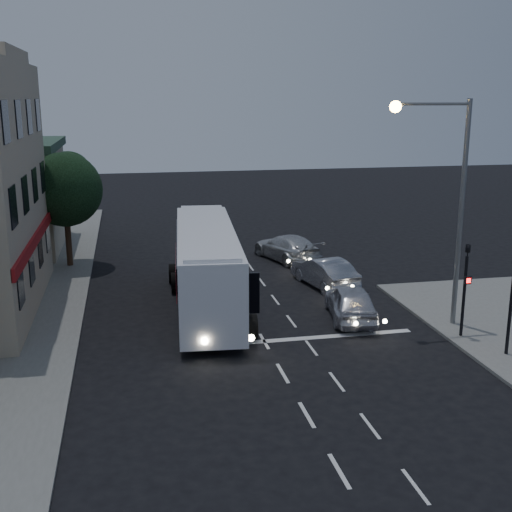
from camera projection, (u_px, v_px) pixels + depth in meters
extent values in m
plane|color=black|center=(276.00, 362.00, 22.84)|extent=(120.00, 120.00, 0.00)
cube|color=silver|center=(339.00, 471.00, 16.18)|extent=(0.12, 1.60, 0.01)
cube|color=silver|center=(307.00, 415.00, 19.03)|extent=(0.12, 1.60, 0.01)
cube|color=silver|center=(283.00, 373.00, 21.88)|extent=(0.12, 1.60, 0.01)
cube|color=silver|center=(264.00, 341.00, 24.74)|extent=(0.12, 1.60, 0.01)
cube|color=silver|center=(250.00, 316.00, 27.59)|extent=(0.12, 1.60, 0.01)
cube|color=silver|center=(238.00, 295.00, 30.44)|extent=(0.12, 1.60, 0.01)
cube|color=silver|center=(228.00, 278.00, 33.30)|extent=(0.12, 1.60, 0.01)
cube|color=silver|center=(219.00, 264.00, 36.15)|extent=(0.12, 1.60, 0.01)
cube|color=silver|center=(212.00, 252.00, 39.00)|extent=(0.12, 1.60, 0.01)
cube|color=silver|center=(415.00, 486.00, 15.54)|extent=(0.10, 1.50, 0.01)
cube|color=silver|center=(370.00, 426.00, 18.39)|extent=(0.10, 1.50, 0.01)
cube|color=silver|center=(337.00, 382.00, 21.24)|extent=(0.10, 1.50, 0.01)
cube|color=silver|center=(311.00, 348.00, 24.09)|extent=(0.10, 1.50, 0.01)
cube|color=silver|center=(291.00, 321.00, 26.95)|extent=(0.10, 1.50, 0.01)
cube|color=silver|center=(275.00, 300.00, 29.80)|extent=(0.10, 1.50, 0.01)
cube|color=silver|center=(262.00, 282.00, 32.65)|extent=(0.10, 1.50, 0.01)
cube|color=silver|center=(251.00, 267.00, 35.51)|extent=(0.10, 1.50, 0.01)
cube|color=silver|center=(241.00, 254.00, 38.36)|extent=(0.10, 1.50, 0.01)
cube|color=silver|center=(233.00, 243.00, 41.21)|extent=(0.10, 1.50, 0.01)
cube|color=silver|center=(314.00, 338.00, 25.12)|extent=(8.00, 0.35, 0.01)
cube|color=white|center=(207.00, 265.00, 28.31)|extent=(3.44, 12.07, 3.18)
cube|color=white|center=(206.00, 229.00, 27.91)|extent=(3.02, 11.65, 0.18)
cube|color=black|center=(227.00, 294.00, 22.57)|extent=(2.29, 0.30, 1.49)
cube|color=black|center=(233.00, 247.00, 28.86)|extent=(0.85, 9.90, 0.89)
cube|color=black|center=(177.00, 250.00, 28.38)|extent=(0.85, 9.90, 0.89)
cube|color=maroon|center=(231.00, 268.00, 29.60)|extent=(0.47, 5.44, 1.39)
cube|color=maroon|center=(176.00, 271.00, 29.12)|extent=(0.47, 5.44, 1.39)
cylinder|color=black|center=(189.00, 331.00, 24.45)|extent=(0.43, 1.02, 0.99)
cylinder|color=black|center=(252.00, 326.00, 24.93)|extent=(0.43, 1.02, 0.99)
cylinder|color=black|center=(175.00, 283.00, 30.78)|extent=(0.43, 1.02, 0.99)
cylinder|color=black|center=(226.00, 280.00, 31.25)|extent=(0.43, 1.02, 0.99)
cylinder|color=black|center=(172.00, 273.00, 32.38)|extent=(0.43, 1.02, 0.99)
cylinder|color=black|center=(221.00, 271.00, 32.86)|extent=(0.43, 1.02, 0.99)
cylinder|color=#FFF2CC|center=(205.00, 341.00, 22.75)|extent=(0.26, 0.07, 0.26)
cylinder|color=#FFF2CC|center=(251.00, 338.00, 23.07)|extent=(0.26, 0.07, 0.26)
imported|color=silver|center=(351.00, 302.00, 27.06)|extent=(2.45, 4.61, 1.49)
imported|color=#9C9DA3|center=(324.00, 272.00, 31.71)|extent=(2.44, 4.71, 1.48)
imported|color=silver|center=(287.00, 247.00, 36.87)|extent=(3.53, 5.50, 1.48)
cylinder|color=black|center=(464.00, 296.00, 24.64)|extent=(0.12, 0.12, 3.20)
imported|color=black|center=(468.00, 244.00, 24.15)|extent=(0.15, 0.18, 0.90)
cube|color=black|center=(468.00, 280.00, 24.30)|extent=(0.25, 0.12, 0.30)
cube|color=#FF0C0C|center=(469.00, 281.00, 24.24)|extent=(0.16, 0.02, 0.18)
cylinder|color=black|center=(510.00, 312.00, 22.88)|extent=(0.12, 0.12, 3.20)
cylinder|color=slate|center=(461.00, 215.00, 25.35)|extent=(0.20, 0.20, 9.00)
cylinder|color=slate|center=(433.00, 104.00, 24.02)|extent=(3.00, 0.12, 0.12)
sphere|color=#FFBF59|center=(395.00, 107.00, 23.76)|extent=(0.44, 0.44, 0.44)
cube|color=tan|center=(6.00, 67.00, 26.11)|extent=(1.00, 12.00, 0.50)
cube|color=tan|center=(5.00, 54.00, 25.99)|extent=(1.00, 6.00, 0.50)
cube|color=maroon|center=(35.00, 240.00, 27.97)|extent=(0.15, 12.00, 0.50)
cube|color=black|center=(21.00, 286.00, 23.88)|extent=(0.06, 1.30, 1.50)
cube|color=black|center=(31.00, 266.00, 26.73)|extent=(0.06, 1.30, 1.50)
cube|color=black|center=(40.00, 250.00, 29.58)|extent=(0.06, 1.30, 1.50)
cube|color=black|center=(47.00, 236.00, 32.43)|extent=(0.06, 1.30, 1.50)
cube|color=black|center=(13.00, 207.00, 23.15)|extent=(0.06, 1.30, 1.50)
cube|color=black|center=(25.00, 195.00, 26.00)|extent=(0.06, 1.30, 1.50)
cube|color=black|center=(35.00, 185.00, 28.86)|extent=(0.06, 1.30, 1.50)
cube|color=black|center=(43.00, 177.00, 31.71)|extent=(0.06, 1.30, 1.50)
cube|color=black|center=(5.00, 122.00, 22.42)|extent=(0.06, 1.30, 1.50)
cube|color=black|center=(19.00, 119.00, 25.28)|extent=(0.06, 1.30, 1.50)
cube|color=black|center=(29.00, 117.00, 28.13)|extent=(0.06, 1.30, 1.50)
cube|color=black|center=(38.00, 115.00, 30.98)|extent=(0.06, 1.30, 1.50)
cylinder|color=black|center=(69.00, 240.00, 35.16)|extent=(0.32, 0.32, 2.80)
sphere|color=black|center=(65.00, 190.00, 34.48)|extent=(4.00, 4.00, 4.00)
sphere|color=#204325|center=(69.00, 175.00, 34.92)|extent=(2.60, 2.60, 2.60)
sphere|color=black|center=(57.00, 184.00, 33.75)|extent=(2.40, 2.40, 2.40)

